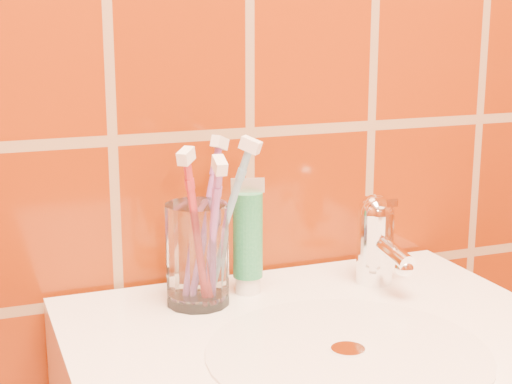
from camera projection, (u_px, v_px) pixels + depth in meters
name	position (u px, v px, depth m)	size (l,w,h in m)	color
glass_tumbler	(197.00, 254.00, 0.95)	(0.08, 0.08, 0.13)	white
toothpaste_tube	(248.00, 240.00, 0.98)	(0.04, 0.04, 0.15)	white
faucet	(377.00, 237.00, 1.02)	(0.05, 0.11, 0.12)	white
toothbrush_0	(225.00, 223.00, 0.93)	(0.07, 0.07, 0.21)	#689BB9
toothbrush_1	(205.00, 219.00, 0.97)	(0.08, 0.07, 0.20)	#824697
toothbrush_2	(213.00, 235.00, 0.91)	(0.03, 0.09, 0.20)	#864A9E
toothbrush_3	(196.00, 231.00, 0.91)	(0.06, 0.06, 0.21)	#A9242C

